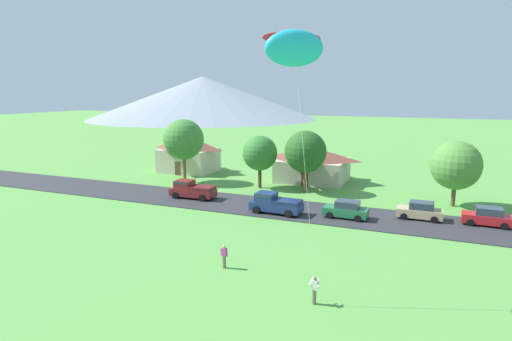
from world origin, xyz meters
name	(u,v)px	position (x,y,z in m)	size (l,w,h in m)	color
road_strip	(319,213)	(0.00, 29.65, 0.04)	(160.00, 7.69, 0.08)	#2D2D33
mountain_far_west_ridge	(203,98)	(-85.69, 157.26, 9.24)	(99.97, 99.97, 18.49)	gray
house_leftmost	(188,153)	(-24.07, 44.09, 2.82)	(8.43, 6.68, 5.44)	beige
house_left_center	(313,164)	(-4.83, 44.74, 2.41)	(9.66, 8.17, 4.66)	beige
tree_near_left	(184,139)	(-20.59, 37.36, 5.79)	(5.40, 5.40, 8.51)	brown
tree_left_of_center	(305,152)	(-3.90, 37.89, 4.97)	(5.05, 5.05, 7.50)	brown
tree_center	(260,153)	(-9.86, 38.00, 4.45)	(4.41, 4.41, 6.67)	#4C3823
tree_near_right	(456,165)	(12.58, 37.78, 4.43)	(5.19, 5.19, 7.04)	brown
parked_car_green_mid_west	(346,210)	(2.91, 28.80, 0.87)	(4.25, 2.18, 1.68)	#237042
parked_car_tan_mid_east	(420,211)	(9.51, 31.14, 0.87)	(4.21, 2.10, 1.68)	tan
parked_car_red_east_end	(487,217)	(15.24, 31.42, 0.87)	(4.24, 2.16, 1.68)	red
pickup_truck_maroon_west_side	(192,190)	(-14.93, 29.83, 1.06)	(5.27, 2.47, 1.99)	maroon
pickup_truck_navy_east_side	(275,203)	(-4.03, 27.74, 1.06)	(5.28, 2.50, 1.99)	navy
kite_flyer_with_kite	(294,51)	(2.64, 12.54, 14.41)	(4.09, 3.31, 15.66)	#70604C
watcher_person	(224,256)	(-2.58, 13.65, 0.88)	(0.56, 0.24, 1.68)	#70604C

